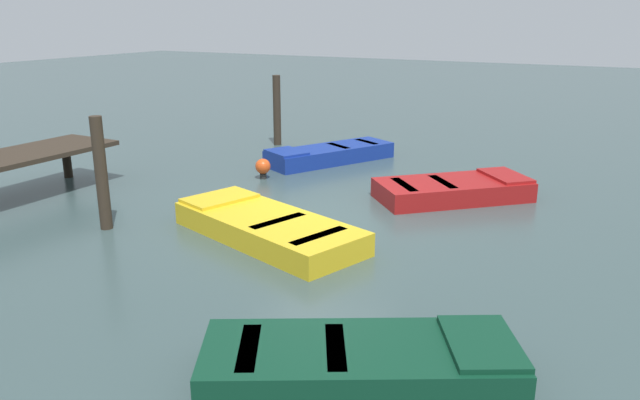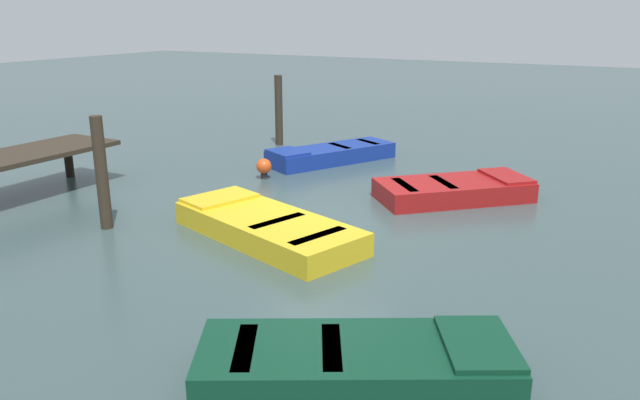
% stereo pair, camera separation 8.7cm
% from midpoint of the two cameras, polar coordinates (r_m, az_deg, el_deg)
% --- Properties ---
extents(ground_plane, '(80.00, 80.00, 0.00)m').
position_cam_midpoint_polar(ground_plane, '(11.88, -0.21, -1.62)').
color(ground_plane, '#384C4C').
extents(dock_segment, '(4.26, 1.68, 0.95)m').
position_cam_midpoint_polar(dock_segment, '(14.40, -26.43, 3.28)').
color(dock_segment, '#33281E').
rests_on(dock_segment, ground_plane).
extents(rowboat_dark_green, '(2.72, 3.52, 0.46)m').
position_cam_midpoint_polar(rowboat_dark_green, '(6.81, 3.48, -14.61)').
color(rowboat_dark_green, '#0C3823').
rests_on(rowboat_dark_green, ground_plane).
extents(rowboat_red, '(3.16, 3.25, 0.46)m').
position_cam_midpoint_polar(rowboat_red, '(13.29, 12.02, 0.99)').
color(rowboat_red, maroon).
rests_on(rowboat_red, ground_plane).
extents(rowboat_yellow, '(2.51, 3.92, 0.46)m').
position_cam_midpoint_polar(rowboat_yellow, '(10.78, -5.16, -2.44)').
color(rowboat_yellow, gold).
rests_on(rowboat_yellow, ground_plane).
extents(rowboat_blue, '(3.58, 2.56, 0.46)m').
position_cam_midpoint_polar(rowboat_blue, '(16.28, 0.71, 4.27)').
color(rowboat_blue, navy).
rests_on(rowboat_blue, ground_plane).
extents(mooring_piling_mid_right, '(0.22, 0.22, 2.06)m').
position_cam_midpoint_polar(mooring_piling_mid_right, '(11.67, -19.70, 2.29)').
color(mooring_piling_mid_right, '#33281E').
rests_on(mooring_piling_mid_right, ground_plane).
extents(mooring_piling_far_right, '(0.22, 0.22, 2.04)m').
position_cam_midpoint_polar(mooring_piling_far_right, '(18.36, -4.12, 8.23)').
color(mooring_piling_far_right, '#33281E').
rests_on(mooring_piling_far_right, ground_plane).
extents(marker_buoy, '(0.36, 0.36, 0.48)m').
position_cam_midpoint_polar(marker_buoy, '(14.66, -5.44, 3.06)').
color(marker_buoy, '#262626').
rests_on(marker_buoy, ground_plane).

